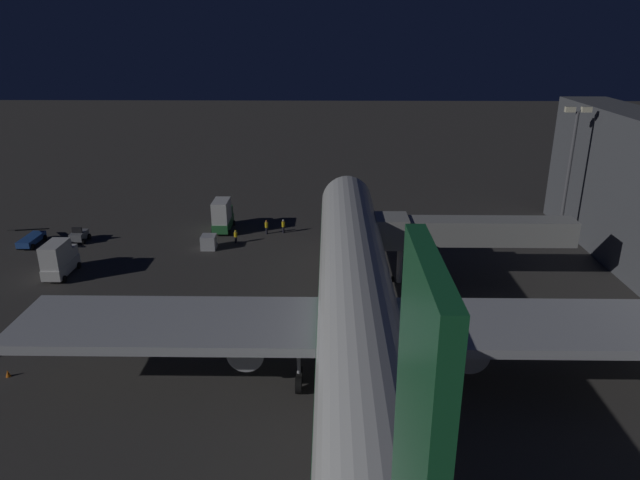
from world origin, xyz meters
name	(u,v)px	position (x,y,z in m)	size (l,w,h in m)	color
ground_plane	(352,319)	(0.00, 0.00, 0.00)	(320.00, 320.00, 0.00)	#383533
airliner_at_gate	(358,318)	(0.00, 9.98, 5.44)	(49.01, 63.90, 20.03)	silver
jet_bridge	(459,231)	(-10.77, -8.02, 5.51)	(19.79, 3.40, 7.04)	#9E9E99
apron_floodlight_mast	(570,166)	(-25.50, -19.33, 9.51)	(2.90, 0.50, 16.21)	#59595E
belt_loader	(31,238)	(37.57, -17.96, 0.84)	(1.96, 7.57, 3.21)	#234C9E
pushback_tug	(79,236)	(32.31, -19.15, 0.78)	(1.86, 2.44, 1.95)	slate
cargo_truck_aft	(222,215)	(15.58, -23.42, 2.05)	(2.36, 5.22, 4.15)	#287038
catering_truck	(59,259)	(30.11, -9.06, 1.90)	(2.36, 5.13, 3.81)	silver
baggage_container_near_belt	(209,242)	(16.13, -17.04, 0.83)	(1.69, 1.77, 1.66)	#B7BABF
ground_crew_near_nose_gear	(283,226)	(7.81, -22.71, 0.97)	(0.40, 0.40, 1.77)	black
ground_crew_marshaller_fwd	(236,236)	(13.26, -18.93, 0.91)	(0.40, 0.40, 1.67)	black
ground_crew_under_port_wing	(267,226)	(9.89, -22.28, 1.00)	(0.40, 0.40, 1.82)	black
traffic_cone_nose_port	(363,236)	(-2.20, -20.77, 0.28)	(0.36, 0.36, 0.55)	orange
traffic_cone_nose_starboard	(328,236)	(2.20, -20.77, 0.28)	(0.36, 0.36, 0.55)	orange
traffic_cone_wingtip_svc_side	(8,373)	(26.01, 9.43, 0.28)	(0.36, 0.36, 0.55)	orange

